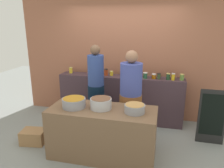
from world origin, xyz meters
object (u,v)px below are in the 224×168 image
(preserve_jar_0, at_px, (71,70))
(preserve_jar_12, at_px, (182,77))
(preserve_jar_4, at_px, (123,73))
(cook_with_tongs, at_px, (96,93))
(preserve_jar_8, at_px, (154,76))
(bread_crate, at_px, (34,137))
(preserve_jar_11, at_px, (173,77))
(preserve_jar_10, at_px, (168,76))
(preserve_jar_6, at_px, (139,74))
(preserve_jar_7, at_px, (145,75))
(preserve_jar_1, at_px, (92,72))
(cook_in_cap, at_px, (131,102))
(preserve_jar_3, at_px, (112,73))
(preserve_jar_5, at_px, (131,75))
(preserve_jar_9, at_px, (159,76))
(preserve_jar_2, at_px, (106,72))
(chalkboard_sign, at_px, (212,117))
(cooking_pot_left, at_px, (74,103))
(cooking_pot_center, at_px, (101,103))
(cooking_pot_right, at_px, (135,108))

(preserve_jar_0, height_order, preserve_jar_12, preserve_jar_0)
(preserve_jar_4, xyz_separation_m, cook_with_tongs, (-0.42, -0.63, -0.28))
(preserve_jar_12, height_order, cook_with_tongs, cook_with_tongs)
(preserve_jar_8, bearing_deg, bread_crate, -147.44)
(preserve_jar_11, bearing_deg, preserve_jar_4, 173.55)
(preserve_jar_11, bearing_deg, bread_crate, -152.13)
(cook_with_tongs, bearing_deg, preserve_jar_8, 26.81)
(preserve_jar_10, distance_m, bread_crate, 2.83)
(preserve_jar_6, height_order, preserve_jar_7, preserve_jar_6)
(preserve_jar_1, distance_m, preserve_jar_10, 1.61)
(preserve_jar_7, distance_m, cook_in_cap, 0.86)
(preserve_jar_1, xyz_separation_m, preserve_jar_3, (0.42, 0.05, -0.01))
(preserve_jar_3, xyz_separation_m, preserve_jar_11, (1.29, -0.07, 0.02))
(preserve_jar_5, distance_m, preserve_jar_7, 0.30)
(preserve_jar_10, bearing_deg, preserve_jar_1, -179.87)
(preserve_jar_7, relative_size, preserve_jar_9, 1.07)
(preserve_jar_2, relative_size, preserve_jar_10, 1.12)
(preserve_jar_3, relative_size, preserve_jar_9, 0.89)
(cook_in_cap, relative_size, chalkboard_sign, 1.66)
(preserve_jar_5, distance_m, cook_in_cap, 0.86)
(preserve_jar_4, relative_size, cooking_pot_left, 0.31)
(preserve_jar_0, bearing_deg, bread_crate, -97.22)
(preserve_jar_10, height_order, cooking_pot_left, preserve_jar_10)
(bread_crate, bearing_deg, preserve_jar_6, 38.78)
(preserve_jar_0, distance_m, preserve_jar_8, 1.87)
(preserve_jar_9, relative_size, cooking_pot_left, 0.31)
(preserve_jar_0, bearing_deg, cook_with_tongs, -37.34)
(preserve_jar_3, xyz_separation_m, cooking_pot_left, (-0.26, -1.44, -0.17))
(preserve_jar_7, bearing_deg, cook_with_tongs, -149.47)
(preserve_jar_0, distance_m, chalkboard_sign, 3.05)
(preserve_jar_5, relative_size, preserve_jar_11, 0.80)
(preserve_jar_2, bearing_deg, preserve_jar_0, 178.19)
(preserve_jar_8, distance_m, bread_crate, 2.59)
(preserve_jar_5, relative_size, cooking_pot_left, 0.30)
(preserve_jar_1, bearing_deg, cook_in_cap, -38.98)
(preserve_jar_3, height_order, preserve_jar_8, preserve_jar_3)
(preserve_jar_0, relative_size, chalkboard_sign, 0.13)
(cook_with_tongs, height_order, cook_in_cap, cook_with_tongs)
(preserve_jar_5, xyz_separation_m, bread_crate, (-1.56, -1.29, -0.95))
(preserve_jar_2, relative_size, cooking_pot_center, 0.43)
(preserve_jar_4, relative_size, cooking_pot_right, 0.38)
(preserve_jar_7, height_order, preserve_jar_11, preserve_jar_11)
(preserve_jar_5, relative_size, cooking_pot_right, 0.36)
(preserve_jar_10, bearing_deg, preserve_jar_0, 178.18)
(preserve_jar_6, bearing_deg, preserve_jar_10, -8.63)
(preserve_jar_1, bearing_deg, preserve_jar_7, -0.30)
(preserve_jar_11, xyz_separation_m, cooking_pot_center, (-1.11, -1.32, -0.18))
(preserve_jar_11, bearing_deg, cooking_pot_right, -113.14)
(preserve_jar_3, relative_size, preserve_jar_10, 0.80)
(cooking_pot_left, distance_m, cooking_pot_center, 0.44)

